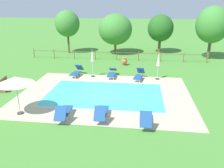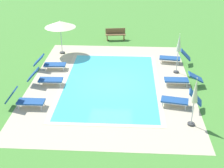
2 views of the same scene
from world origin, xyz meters
The scene contains 20 objects.
ground_plane centered at (0.00, 0.00, 0.00)m, with size 160.00×160.00×0.00m, color #478433.
pool_deck_paving centered at (0.00, 0.00, 0.00)m, with size 11.87×8.83×0.01m, color #BCAD8E.
swimming_pool_water centered at (0.00, 0.00, 0.01)m, with size 8.00×4.96×0.01m, color #42CCD6.
pool_coping_rim centered at (0.00, 0.00, 0.01)m, with size 8.48×5.44×0.01m.
sun_lounger_north_near_steps centered at (-3.07, 3.87, 0.39)m, with size 0.86×1.99×0.93m.
sun_lounger_north_mid centered at (2.79, -3.92, 0.40)m, with size 0.61×1.85×1.00m.
sun_lounger_north_far centered at (0.02, 3.92, 0.36)m, with size 0.61×2.06×0.74m.
sun_lounger_north_end centered at (-1.67, -3.74, 0.39)m, with size 0.70×1.94×0.94m.
sun_lounger_south_near_corner centered at (2.34, 3.52, 0.39)m, with size 0.96×1.99×0.94m.
sun_lounger_south_mid centered at (0.40, -3.52, 0.39)m, with size 0.65×1.91×0.96m.
patio_umbrella_open_foreground centered at (-4.37, -3.56, 2.03)m, with size 2.04×2.04×2.28m.
patio_umbrella_closed_row_west centered at (-1.62, 3.83, 1.69)m, with size 0.32×0.32×2.42m.
patio_umbrella_closed_row_centre centered at (3.87, 3.81, 1.56)m, with size 0.32×0.32×2.31m.
wooden_bench_lawn_side centered at (-7.36, -0.05, 0.47)m, with size 0.66×1.55×0.87m.
terracotta_urn_near_fence centered at (0.78, 7.99, 0.42)m, with size 0.59×0.59×0.79m.
perimeter_fence centered at (-0.22, 10.09, 0.67)m, with size 19.29×0.08×1.05m.
tree_far_west centered at (-6.62, 13.17, 3.63)m, with size 2.98×2.98×5.23m.
tree_west_mid centered at (4.71, 14.69, 3.07)m, with size 3.14×3.14×4.71m.
tree_centre centered at (-0.74, 13.39, 3.00)m, with size 4.04×4.04×4.85m.
tree_east_mid centered at (10.02, 12.03, 3.77)m, with size 3.55×3.55×5.78m.
Camera 1 is at (2.39, -14.75, 6.08)m, focal length 36.85 mm.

